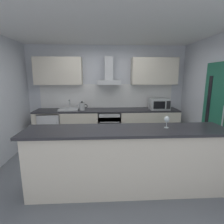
# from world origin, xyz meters

# --- Properties ---
(ground) EXTENTS (5.33, 4.60, 0.02)m
(ground) POSITION_xyz_m (0.00, 0.00, -0.01)
(ground) COLOR slate
(ceiling) EXTENTS (5.33, 4.60, 0.02)m
(ceiling) POSITION_xyz_m (0.00, 0.00, 2.61)
(ceiling) COLOR white
(wall_back) EXTENTS (5.33, 0.12, 2.60)m
(wall_back) POSITION_xyz_m (0.00, 1.86, 1.30)
(wall_back) COLOR silver
(wall_back) RESTS_ON ground
(backsplash_tile) EXTENTS (3.68, 0.02, 0.66)m
(backsplash_tile) POSITION_xyz_m (0.00, 1.79, 1.23)
(backsplash_tile) COLOR white
(counter_back) EXTENTS (3.81, 0.60, 0.90)m
(counter_back) POSITION_xyz_m (0.00, 1.48, 0.45)
(counter_back) COLOR beige
(counter_back) RESTS_ON ground
(counter_island) EXTENTS (3.03, 0.64, 1.01)m
(counter_island) POSITION_xyz_m (0.23, -0.66, 0.51)
(counter_island) COLOR beige
(counter_island) RESTS_ON ground
(upper_cabinets) EXTENTS (3.76, 0.32, 0.70)m
(upper_cabinets) POSITION_xyz_m (-0.00, 1.63, 1.91)
(upper_cabinets) COLOR beige
(side_door) EXTENTS (0.08, 0.85, 2.05)m
(side_door) POSITION_xyz_m (2.15, 0.20, 1.03)
(side_door) COLOR #1E664C
(side_door) RESTS_ON ground
(oven) EXTENTS (0.60, 0.62, 0.80)m
(oven) POSITION_xyz_m (0.05, 1.45, 0.46)
(oven) COLOR slate
(oven) RESTS_ON ground
(refrigerator) EXTENTS (0.58, 0.60, 0.85)m
(refrigerator) POSITION_xyz_m (-1.50, 1.45, 0.43)
(refrigerator) COLOR white
(refrigerator) RESTS_ON ground
(microwave) EXTENTS (0.50, 0.38, 0.30)m
(microwave) POSITION_xyz_m (1.40, 1.43, 1.05)
(microwave) COLOR #B7BABC
(microwave) RESTS_ON counter_back
(sink) EXTENTS (0.50, 0.40, 0.26)m
(sink) POSITION_xyz_m (-1.02, 1.46, 0.93)
(sink) COLOR silver
(sink) RESTS_ON counter_back
(kettle) EXTENTS (0.29, 0.15, 0.24)m
(kettle) POSITION_xyz_m (-0.67, 1.42, 1.01)
(kettle) COLOR #B7BABC
(kettle) RESTS_ON counter_back
(range_hood) EXTENTS (0.62, 0.45, 0.72)m
(range_hood) POSITION_xyz_m (0.05, 1.58, 1.79)
(range_hood) COLOR #B7BABC
(wine_glass) EXTENTS (0.08, 0.08, 0.18)m
(wine_glass) POSITION_xyz_m (0.84, -0.63, 1.13)
(wine_glass) COLOR silver
(wine_glass) RESTS_ON counter_island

